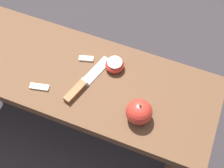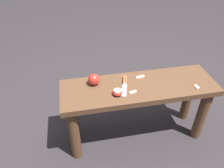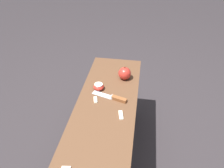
{
  "view_description": "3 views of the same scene",
  "coord_description": "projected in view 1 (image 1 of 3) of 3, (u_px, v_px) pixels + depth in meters",
  "views": [
    {
      "loc": [
        0.36,
        -0.45,
        1.38
      ],
      "look_at": [
        0.19,
        -0.01,
        0.53
      ],
      "focal_mm": 50.0,
      "sensor_mm": 36.0,
      "label": 1
    },
    {
      "loc": [
        0.41,
        1.11,
        1.4
      ],
      "look_at": [
        0.19,
        -0.01,
        0.53
      ],
      "focal_mm": 35.0,
      "sensor_mm": 36.0,
      "label": 2
    },
    {
      "loc": [
        -0.83,
        -0.17,
        1.31
      ],
      "look_at": [
        0.19,
        -0.01,
        0.53
      ],
      "focal_mm": 35.0,
      "sensor_mm": 36.0,
      "label": 3
    }
  ],
  "objects": [
    {
      "name": "ground_plane",
      "position": [
        76.0,
        124.0,
        1.48
      ],
      "size": [
        8.0,
        8.0,
        0.0
      ],
      "primitive_type": "plane",
      "color": "#2D282B"
    },
    {
      "name": "knife",
      "position": [
        82.0,
        85.0,
        1.0
      ],
      "size": [
        0.09,
        0.21,
        0.02
      ],
      "rotation": [
        0.0,
        0.0,
        1.28
      ],
      "color": "#B7BABF",
      "rests_on": "wooden_bench"
    },
    {
      "name": "apple_whole",
      "position": [
        139.0,
        112.0,
        0.92
      ],
      "size": [
        0.08,
        0.08,
        0.09
      ],
      "color": "red",
      "rests_on": "wooden_bench"
    },
    {
      "name": "apple_slice_center",
      "position": [
        86.0,
        59.0,
        1.06
      ],
      "size": [
        0.05,
        0.03,
        0.01
      ],
      "color": "silver",
      "rests_on": "wooden_bench"
    },
    {
      "name": "apple_slice_near_bowl",
      "position": [
        39.0,
        87.0,
        1.0
      ],
      "size": [
        0.06,
        0.03,
        0.01
      ],
      "color": "silver",
      "rests_on": "wooden_bench"
    },
    {
      "name": "wooden_bench",
      "position": [
        66.0,
        86.0,
        1.15
      ],
      "size": [
        1.06,
        0.33,
        0.5
      ],
      "color": "brown",
      "rests_on": "ground_plane"
    },
    {
      "name": "apple_cut",
      "position": [
        115.0,
        65.0,
        1.03
      ],
      "size": [
        0.06,
        0.06,
        0.04
      ],
      "color": "red",
      "rests_on": "wooden_bench"
    }
  ]
}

